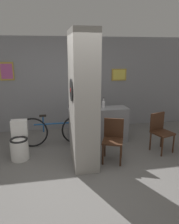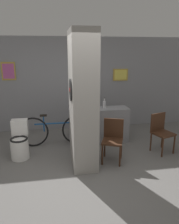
{
  "view_description": "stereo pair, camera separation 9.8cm",
  "coord_description": "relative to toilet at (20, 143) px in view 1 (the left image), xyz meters",
  "views": [
    {
      "loc": [
        -0.54,
        -3.55,
        2.23
      ],
      "look_at": [
        0.31,
        0.9,
        0.95
      ],
      "focal_mm": 35.0,
      "sensor_mm": 36.0,
      "label": 1
    },
    {
      "loc": [
        -0.44,
        -3.56,
        2.23
      ],
      "look_at": [
        0.31,
        0.9,
        0.95
      ],
      "focal_mm": 35.0,
      "sensor_mm": 36.0,
      "label": 2
    }
  ],
  "objects": [
    {
      "name": "bicycle",
      "position": [
        0.76,
        0.51,
        0.04
      ],
      "size": [
        1.78,
        0.42,
        0.78
      ],
      "color": "black",
      "rests_on": "ground_plane"
    },
    {
      "name": "ground_plane",
      "position": [
        1.2,
        -0.92,
        -0.33
      ],
      "size": [
        14.0,
        14.0,
        0.0
      ],
      "primitive_type": "plane",
      "color": "slate"
    },
    {
      "name": "bottle_tall",
      "position": [
        1.98,
        0.59,
        0.62
      ],
      "size": [
        0.07,
        0.07,
        0.27
      ],
      "color": "silver",
      "rests_on": "counter_shelf"
    },
    {
      "name": "counter_shelf",
      "position": [
        1.84,
        0.57,
        0.1
      ],
      "size": [
        1.47,
        0.44,
        0.86
      ],
      "color": "gray",
      "rests_on": "ground_plane"
    },
    {
      "name": "chair_near_pillar",
      "position": [
        1.92,
        -0.45,
        0.16
      ],
      "size": [
        0.53,
        0.53,
        0.87
      ],
      "rotation": [
        0.0,
        0.0,
        -0.37
      ],
      "color": "#422616",
      "rests_on": "ground_plane"
    },
    {
      "name": "wall_back",
      "position": [
        1.2,
        1.71,
        0.97
      ],
      "size": [
        8.0,
        0.09,
        2.6
      ],
      "color": "gray",
      "rests_on": "ground_plane"
    },
    {
      "name": "chair_by_doorway",
      "position": [
        3.1,
        -0.22,
        0.16
      ],
      "size": [
        0.52,
        0.52,
        0.87
      ],
      "rotation": [
        0.0,
        0.0,
        0.32
      ],
      "color": "#422616",
      "rests_on": "ground_plane"
    },
    {
      "name": "pillar_center",
      "position": [
        1.31,
        -0.42,
        0.97
      ],
      "size": [
        0.49,
        1.0,
        2.6
      ],
      "color": "gray",
      "rests_on": "ground_plane"
    },
    {
      "name": "toilet",
      "position": [
        0.0,
        0.0,
        0.0
      ],
      "size": [
        0.38,
        0.54,
        0.79
      ],
      "color": "white",
      "rests_on": "ground_plane"
    }
  ]
}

